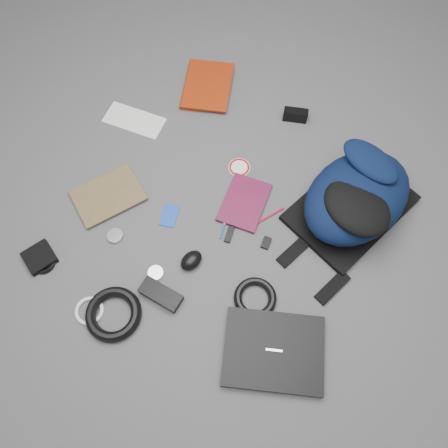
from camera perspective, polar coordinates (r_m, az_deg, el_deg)
The scene contains 24 objects.
ground at distance 1.53m, azimuth 0.00°, elevation -0.31°, with size 4.00×4.00×0.00m, color #4F4F51.
backpack at distance 1.54m, azimuth 16.97°, elevation 3.41°, with size 0.32×0.46×0.19m, color black, non-canonical shape.
laptop at distance 1.41m, azimuth 6.50°, elevation -16.14°, with size 0.31×0.24×0.03m, color black.
textbook_red at distance 1.88m, azimuth -5.18°, elevation 17.80°, with size 0.19×0.25×0.03m, color maroon.
comic_book at distance 1.68m, azimuth -16.06°, elevation 5.83°, with size 0.17×0.24×0.02m, color #C29D0D.
envelope at distance 1.80m, azimuth -11.65°, elevation 13.14°, with size 0.23×0.11×0.00m, color white.
dvd_case at distance 1.57m, azimuth 2.69°, elevation 2.81°, with size 0.14×0.20×0.02m, color #490E26.
compact_camera at distance 1.78m, azimuth 9.31°, elevation 13.87°, with size 0.09×0.03×0.05m, color black.
sticker_disc at distance 1.65m, azimuth 2.01°, elevation 7.39°, with size 0.08×0.08×0.00m, color white.
pen_teal at distance 1.54m, azimuth 0.07°, elevation 0.24°, with size 0.01×0.01×0.13m, color #0D647B.
pen_red at distance 1.55m, azimuth 5.80°, elevation 0.94°, with size 0.01×0.01×0.13m, color #B80E2C.
id_badge at distance 1.56m, azimuth -7.16°, elevation 1.08°, with size 0.05×0.08×0.00m, color #1843B9.
usb_black at distance 1.52m, azimuth 0.70°, elevation -1.37°, with size 0.02×0.06×0.01m, color black.
usb_silver at distance 1.54m, azimuth 0.48°, elevation 0.61°, with size 0.02×0.05×0.01m, color #ADADAF.
key_fob at distance 1.51m, azimuth 5.52°, elevation -2.47°, with size 0.03×0.04×0.01m, color black.
mouse at distance 1.47m, azimuth -4.30°, elevation -4.76°, with size 0.06×0.08×0.04m, color black.
headphone_left at distance 1.56m, azimuth -14.05°, elevation -1.52°, with size 0.05×0.05×0.01m, color #A4A4A6.
headphone_right at distance 1.48m, azimuth -8.93°, elevation -6.34°, with size 0.05×0.05×0.01m, color silver.
cable_coil at distance 1.44m, azimuth 4.09°, elevation -9.60°, with size 0.14×0.14×0.03m, color black.
power_brick at distance 1.45m, azimuth -8.25°, elevation -9.09°, with size 0.14×0.06×0.03m, color black.
power_cord_coil at distance 1.46m, azimuth -14.24°, elevation -11.32°, with size 0.18×0.18×0.03m, color black.
pouch at distance 1.60m, azimuth -22.95°, elevation -4.04°, with size 0.09×0.09×0.02m, color black.
earbud_coil at distance 1.60m, azimuth -22.51°, elevation -4.68°, with size 0.08×0.08×0.02m, color black.
white_cable_coil at distance 1.50m, azimuth -17.19°, elevation -10.77°, with size 0.09×0.09×0.01m, color white.
Camera 1 is at (0.35, -0.52, 1.40)m, focal length 35.00 mm.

